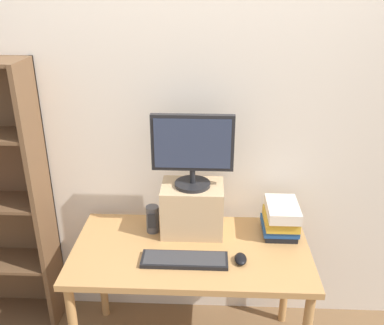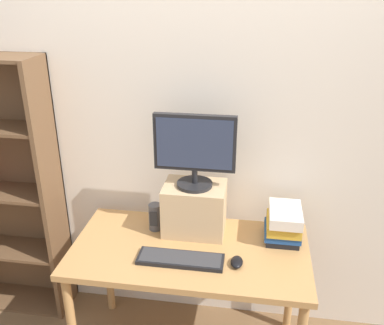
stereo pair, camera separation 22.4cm
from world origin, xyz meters
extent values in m
cube|color=beige|center=(0.00, 0.45, 1.30)|extent=(7.00, 0.08, 2.60)
cube|color=#B7844C|center=(0.00, 0.00, 0.75)|extent=(1.31, 0.69, 0.04)
cylinder|color=#B7844C|center=(-0.61, 0.29, 0.37)|extent=(0.05, 0.05, 0.74)
cylinder|color=#B7844C|center=(0.61, 0.29, 0.37)|extent=(0.05, 0.05, 0.74)
cube|color=brown|center=(-0.92, 0.27, 0.87)|extent=(0.03, 0.28, 1.75)
cube|color=brown|center=(-1.29, 0.40, 0.87)|extent=(0.77, 0.01, 1.75)
cube|color=brown|center=(-1.29, 0.27, 0.01)|extent=(0.71, 0.27, 0.02)
cube|color=brown|center=(-1.29, 0.27, 0.45)|extent=(0.71, 0.27, 0.02)
cube|color=tan|center=(0.00, 0.19, 0.92)|extent=(0.35, 0.26, 0.29)
cylinder|color=black|center=(0.00, 0.19, 1.08)|extent=(0.20, 0.20, 0.02)
cylinder|color=black|center=(0.00, 0.19, 1.13)|extent=(0.03, 0.03, 0.08)
cube|color=black|center=(0.00, 0.19, 1.33)|extent=(0.45, 0.04, 0.32)
cube|color=#2D3851|center=(0.00, 0.17, 1.33)|extent=(0.42, 0.00, 0.28)
cube|color=black|center=(-0.03, -0.12, 0.78)|extent=(0.46, 0.14, 0.02)
cube|color=#333335|center=(-0.03, -0.12, 0.79)|extent=(0.43, 0.12, 0.00)
ellipsoid|color=black|center=(0.27, -0.11, 0.79)|extent=(0.06, 0.10, 0.04)
cube|color=black|center=(0.51, 0.17, 0.79)|extent=(0.18, 0.22, 0.03)
cube|color=navy|center=(0.51, 0.17, 0.82)|extent=(0.20, 0.22, 0.04)
cube|color=gold|center=(0.51, 0.17, 0.87)|extent=(0.19, 0.23, 0.06)
cube|color=silver|center=(0.52, 0.17, 0.93)|extent=(0.18, 0.26, 0.06)
cylinder|color=#4C4C51|center=(-0.23, 0.16, 0.85)|extent=(0.07, 0.07, 0.16)
cube|color=#2D2D30|center=(-0.23, 0.12, 0.86)|extent=(0.04, 0.00, 0.09)
camera|label=1|loc=(0.09, -1.97, 2.16)|focal=40.00mm
camera|label=2|loc=(0.32, -1.95, 2.16)|focal=40.00mm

